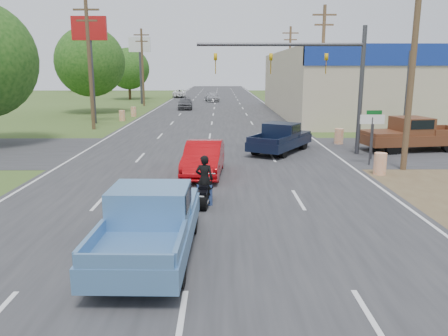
{
  "coord_description": "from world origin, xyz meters",
  "views": [
    {
      "loc": [
        0.74,
        -7.27,
        4.62
      ],
      "look_at": [
        0.88,
        7.61,
        1.3
      ],
      "focal_mm": 35.0,
      "sensor_mm": 36.0,
      "label": 1
    }
  ],
  "objects_px": {
    "blue_pickup": "(151,220)",
    "distant_car_white": "(179,93)",
    "distant_car_grey": "(185,103)",
    "distant_car_silver": "(212,97)",
    "red_convertible": "(204,159)",
    "navy_pickup": "(281,137)",
    "motorcycle": "(204,193)",
    "rider": "(204,182)",
    "brown_pickup": "(410,134)"
  },
  "relations": [
    {
      "from": "red_convertible",
      "to": "blue_pickup",
      "type": "bearing_deg",
      "value": -92.64
    },
    {
      "from": "red_convertible",
      "to": "distant_car_grey",
      "type": "distance_m",
      "value": 34.76
    },
    {
      "from": "navy_pickup",
      "to": "distant_car_grey",
      "type": "relative_size",
      "value": 1.25
    },
    {
      "from": "blue_pickup",
      "to": "brown_pickup",
      "type": "bearing_deg",
      "value": 50.43
    },
    {
      "from": "rider",
      "to": "blue_pickup",
      "type": "relative_size",
      "value": 0.31
    },
    {
      "from": "motorcycle",
      "to": "distant_car_grey",
      "type": "xyz_separation_m",
      "value": [
        -3.72,
        39.22,
        0.28
      ]
    },
    {
      "from": "motorcycle",
      "to": "brown_pickup",
      "type": "height_order",
      "value": "brown_pickup"
    },
    {
      "from": "red_convertible",
      "to": "navy_pickup",
      "type": "distance_m",
      "value": 7.15
    },
    {
      "from": "brown_pickup",
      "to": "distant_car_silver",
      "type": "xyz_separation_m",
      "value": [
        -12.44,
        42.5,
        -0.31
      ]
    },
    {
      "from": "rider",
      "to": "distant_car_grey",
      "type": "height_order",
      "value": "rider"
    },
    {
      "from": "navy_pickup",
      "to": "distant_car_white",
      "type": "height_order",
      "value": "navy_pickup"
    },
    {
      "from": "navy_pickup",
      "to": "brown_pickup",
      "type": "distance_m",
      "value": 7.66
    },
    {
      "from": "brown_pickup",
      "to": "distant_car_silver",
      "type": "bearing_deg",
      "value": 6.87
    },
    {
      "from": "brown_pickup",
      "to": "distant_car_grey",
      "type": "relative_size",
      "value": 1.45
    },
    {
      "from": "navy_pickup",
      "to": "distant_car_grey",
      "type": "height_order",
      "value": "navy_pickup"
    },
    {
      "from": "blue_pickup",
      "to": "brown_pickup",
      "type": "distance_m",
      "value": 19.71
    },
    {
      "from": "distant_car_silver",
      "to": "navy_pickup",
      "type": "bearing_deg",
      "value": -91.88
    },
    {
      "from": "red_convertible",
      "to": "distant_car_grey",
      "type": "height_order",
      "value": "red_convertible"
    },
    {
      "from": "blue_pickup",
      "to": "navy_pickup",
      "type": "xyz_separation_m",
      "value": [
        5.31,
        14.45,
        -0.06
      ]
    },
    {
      "from": "motorcycle",
      "to": "brown_pickup",
      "type": "relative_size",
      "value": 0.32
    },
    {
      "from": "rider",
      "to": "distant_car_grey",
      "type": "relative_size",
      "value": 0.4
    },
    {
      "from": "navy_pickup",
      "to": "blue_pickup",
      "type": "bearing_deg",
      "value": -79.14
    },
    {
      "from": "distant_car_white",
      "to": "motorcycle",
      "type": "bearing_deg",
      "value": 91.06
    },
    {
      "from": "motorcycle",
      "to": "brown_pickup",
      "type": "distance_m",
      "value": 15.94
    },
    {
      "from": "distant_car_grey",
      "to": "distant_car_silver",
      "type": "bearing_deg",
      "value": 75.07
    },
    {
      "from": "red_convertible",
      "to": "distant_car_silver",
      "type": "xyz_separation_m",
      "value": [
        -0.5,
        48.62,
        -0.07
      ]
    },
    {
      "from": "distant_car_silver",
      "to": "distant_car_grey",
      "type": "bearing_deg",
      "value": -110.42
    },
    {
      "from": "brown_pickup",
      "to": "distant_car_white",
      "type": "distance_m",
      "value": 56.36
    },
    {
      "from": "red_convertible",
      "to": "distant_car_white",
      "type": "bearing_deg",
      "value": 100.26
    },
    {
      "from": "distant_car_grey",
      "to": "distant_car_white",
      "type": "distance_m",
      "value": 24.97
    },
    {
      "from": "brown_pickup",
      "to": "motorcycle",
      "type": "bearing_deg",
      "value": 123.04
    },
    {
      "from": "rider",
      "to": "brown_pickup",
      "type": "relative_size",
      "value": 0.27
    },
    {
      "from": "navy_pickup",
      "to": "motorcycle",
      "type": "bearing_deg",
      "value": -80.54
    },
    {
      "from": "motorcycle",
      "to": "distant_car_silver",
      "type": "relative_size",
      "value": 0.42
    },
    {
      "from": "motorcycle",
      "to": "distant_car_silver",
      "type": "distance_m",
      "value": 53.27
    },
    {
      "from": "red_convertible",
      "to": "distant_car_silver",
      "type": "bearing_deg",
      "value": 94.6
    },
    {
      "from": "distant_car_grey",
      "to": "distant_car_silver",
      "type": "height_order",
      "value": "distant_car_grey"
    },
    {
      "from": "red_convertible",
      "to": "rider",
      "type": "distance_m",
      "value": 4.6
    },
    {
      "from": "red_convertible",
      "to": "blue_pickup",
      "type": "relative_size",
      "value": 0.84
    },
    {
      "from": "distant_car_grey",
      "to": "distant_car_silver",
      "type": "xyz_separation_m",
      "value": [
        3.03,
        14.04,
        -0.05
      ]
    },
    {
      "from": "red_convertible",
      "to": "distant_car_grey",
      "type": "relative_size",
      "value": 1.07
    },
    {
      "from": "blue_pickup",
      "to": "distant_car_white",
      "type": "bearing_deg",
      "value": 96.14
    },
    {
      "from": "navy_pickup",
      "to": "distant_car_white",
      "type": "relative_size",
      "value": 1.04
    },
    {
      "from": "distant_car_silver",
      "to": "motorcycle",
      "type": "bearing_deg",
      "value": -97.51
    },
    {
      "from": "navy_pickup",
      "to": "rider",
      "type": "bearing_deg",
      "value": -80.6
    },
    {
      "from": "blue_pickup",
      "to": "distant_car_silver",
      "type": "bearing_deg",
      "value": 91.02
    },
    {
      "from": "distant_car_grey",
      "to": "distant_car_silver",
      "type": "relative_size",
      "value": 0.91
    },
    {
      "from": "brown_pickup",
      "to": "distant_car_white",
      "type": "xyz_separation_m",
      "value": [
        -18.44,
        53.25,
        -0.28
      ]
    },
    {
      "from": "red_convertible",
      "to": "navy_pickup",
      "type": "height_order",
      "value": "navy_pickup"
    },
    {
      "from": "rider",
      "to": "distant_car_grey",
      "type": "bearing_deg",
      "value": -79.15
    }
  ]
}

